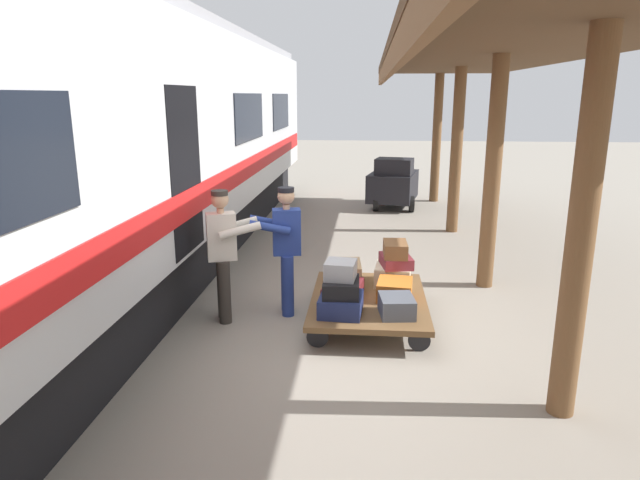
{
  "coord_description": "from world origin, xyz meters",
  "views": [
    {
      "loc": [
        -0.23,
        6.55,
        2.84
      ],
      "look_at": [
        0.33,
        0.08,
        1.15
      ],
      "focal_mm": 31.35,
      "sensor_mm": 36.0,
      "label": 1
    }
  ],
  "objects": [
    {
      "name": "ground_plane",
      "position": [
        0.0,
        0.0,
        0.0
      ],
      "size": [
        60.0,
        60.0,
        0.0
      ],
      "primitive_type": "plane",
      "color": "gray"
    },
    {
      "name": "platform_canopy",
      "position": [
        -1.98,
        0.0,
        3.28
      ],
      "size": [
        3.2,
        18.56,
        3.56
      ],
      "color": "brown",
      "rests_on": "ground_plane"
    },
    {
      "name": "train_car",
      "position": [
        3.46,
        0.0,
        2.06
      ],
      "size": [
        3.02,
        21.29,
        4.0
      ],
      "color": "silver",
      "rests_on": "ground_plane"
    },
    {
      "name": "luggage_cart",
      "position": [
        -0.27,
        -0.22,
        0.28
      ],
      "size": [
        1.46,
        2.05,
        0.32
      ],
      "color": "brown",
      "rests_on": "ground_plane"
    },
    {
      "name": "suitcase_cream_canvas",
      "position": [
        -0.6,
        -0.79,
        0.46
      ],
      "size": [
        0.52,
        0.6,
        0.27
      ],
      "primitive_type": "cube",
      "rotation": [
        0.0,
        0.0,
        -0.11
      ],
      "color": "beige",
      "rests_on": "luggage_cart"
    },
    {
      "name": "suitcase_slate_roller",
      "position": [
        -0.6,
        0.34,
        0.44
      ],
      "size": [
        0.44,
        0.51,
        0.23
      ],
      "primitive_type": "cube",
      "rotation": [
        0.0,
        0.0,
        0.12
      ],
      "color": "#4C515B",
      "rests_on": "luggage_cart"
    },
    {
      "name": "suitcase_tan_vintage",
      "position": [
        0.06,
        -0.79,
        0.47
      ],
      "size": [
        0.47,
        0.61,
        0.28
      ],
      "primitive_type": "cube",
      "rotation": [
        0.0,
        0.0,
        0.08
      ],
      "color": "tan",
      "rests_on": "luggage_cart"
    },
    {
      "name": "suitcase_navy_fabric",
      "position": [
        0.06,
        0.34,
        0.44
      ],
      "size": [
        0.53,
        0.59,
        0.22
      ],
      "primitive_type": "cube",
      "rotation": [
        0.0,
        0.0,
        -0.07
      ],
      "color": "navy",
      "rests_on": "luggage_cart"
    },
    {
      "name": "suitcase_maroon_trunk",
      "position": [
        0.06,
        -0.22,
        0.41
      ],
      "size": [
        0.54,
        0.68,
        0.18
      ],
      "primitive_type": "cube",
      "rotation": [
        0.0,
        0.0,
        -0.15
      ],
      "color": "maroon",
      "rests_on": "luggage_cart"
    },
    {
      "name": "suitcase_orange_carryall",
      "position": [
        -0.6,
        -0.22,
        0.44
      ],
      "size": [
        0.48,
        0.55,
        0.23
      ],
      "primitive_type": "cube",
      "rotation": [
        0.0,
        0.0,
        -0.11
      ],
      "color": "#CC6B23",
      "rests_on": "luggage_cart"
    },
    {
      "name": "suitcase_black_hardshell",
      "position": [
        0.06,
        0.32,
        0.64
      ],
      "size": [
        0.43,
        0.52,
        0.19
      ],
      "primitive_type": "cube",
      "rotation": [
        0.0,
        0.0,
        0.02
      ],
      "color": "black",
      "rests_on": "suitcase_navy_fabric"
    },
    {
      "name": "suitcase_gray_aluminum",
      "position": [
        0.07,
        0.28,
        0.84
      ],
      "size": [
        0.39,
        0.4,
        0.21
      ],
      "primitive_type": "cube",
      "rotation": [
        0.0,
        0.0,
        -0.1
      ],
      "color": "#9EA0A5",
      "rests_on": "suitcase_black_hardshell"
    },
    {
      "name": "suitcase_burgundy_valise",
      "position": [
        -0.63,
        -0.76,
        0.66
      ],
      "size": [
        0.47,
        0.56,
        0.15
      ],
      "primitive_type": "cube",
      "rotation": [
        0.0,
        0.0,
        0.17
      ],
      "color": "maroon",
      "rests_on": "suitcase_cream_canvas"
    },
    {
      "name": "suitcase_brown_leather",
      "position": [
        -0.62,
        -0.73,
        0.83
      ],
      "size": [
        0.32,
        0.48,
        0.2
      ],
      "primitive_type": "cube",
      "rotation": [
        0.0,
        0.0,
        0.03
      ],
      "color": "brown",
      "rests_on": "suitcase_burgundy_valise"
    },
    {
      "name": "porter_in_overalls",
      "position": [
        0.83,
        -0.42,
        0.93
      ],
      "size": [
        0.71,
        0.51,
        1.7
      ],
      "color": "navy",
      "rests_on": "ground_plane"
    },
    {
      "name": "porter_by_door",
      "position": [
        1.57,
        -0.12,
        0.93
      ],
      "size": [
        0.73,
        0.57,
        1.7
      ],
      "color": "#332D28",
      "rests_on": "ground_plane"
    },
    {
      "name": "baggage_tug",
      "position": [
        -0.88,
        -7.87,
        0.63
      ],
      "size": [
        1.42,
        1.89,
        1.3
      ],
      "color": "black",
      "rests_on": "ground_plane"
    }
  ]
}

